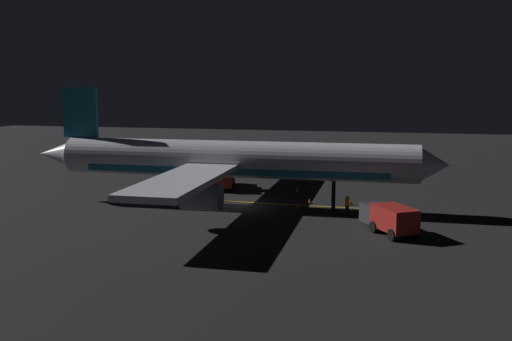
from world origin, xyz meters
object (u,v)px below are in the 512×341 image
object	(u,v)px
ground_crew_worker	(347,205)
traffic_cone_under_wing	(310,201)
airliner	(229,161)
baggage_truck	(390,219)
catering_truck	(224,177)
traffic_cone_near_right	(297,190)
traffic_cone_far	(298,206)
traffic_cone_near_left	(350,202)

from	to	relation	value
ground_crew_worker	traffic_cone_under_wing	distance (m)	5.67
airliner	ground_crew_worker	xyz separation A→B (m)	(1.26, 11.25, -3.43)
airliner	baggage_truck	xyz separation A→B (m)	(6.91, 14.95, -3.16)
baggage_truck	catering_truck	distance (m)	24.23
traffic_cone_near_right	traffic_cone_under_wing	xyz separation A→B (m)	(5.61, 2.14, 0.00)
baggage_truck	traffic_cone_near_right	xyz separation A→B (m)	(-15.30, -9.75, -0.91)
traffic_cone_near_right	traffic_cone_far	bearing A→B (deg)	9.64
traffic_cone_near_left	traffic_cone_near_right	distance (m)	7.83
traffic_cone_near_left	traffic_cone_far	size ratio (longest dim) A/B	1.00
ground_crew_worker	catering_truck	bearing A→B (deg)	-125.67
airliner	traffic_cone_under_wing	world-z (taller)	airliner
catering_truck	traffic_cone_near_right	xyz separation A→B (m)	(0.72, 8.42, -0.97)
catering_truck	ground_crew_worker	world-z (taller)	catering_truck
airliner	catering_truck	world-z (taller)	airliner
baggage_truck	catering_truck	world-z (taller)	catering_truck
airliner	traffic_cone_far	xyz separation A→B (m)	(-0.25, 6.58, -4.07)
baggage_truck	traffic_cone_near_left	world-z (taller)	baggage_truck
catering_truck	traffic_cone_far	size ratio (longest dim) A/B	11.86
ground_crew_worker	baggage_truck	bearing A→B (deg)	33.27
baggage_truck	traffic_cone_under_wing	world-z (taller)	baggage_truck
airliner	baggage_truck	bearing A→B (deg)	65.21
catering_truck	ground_crew_worker	size ratio (longest dim) A/B	3.75
airliner	traffic_cone_near_right	size ratio (longest dim) A/B	72.20
catering_truck	traffic_cone_near_left	bearing A→B (deg)	68.19
traffic_cone_near_right	traffic_cone_near_left	bearing A→B (deg)	49.88
traffic_cone_near_right	catering_truck	bearing A→B (deg)	-94.89
baggage_truck	traffic_cone_under_wing	distance (m)	12.36
baggage_truck	catering_truck	size ratio (longest dim) A/B	0.88
airliner	catering_truck	bearing A→B (deg)	-160.56
ground_crew_worker	traffic_cone_far	xyz separation A→B (m)	(-1.51, -4.66, -0.64)
airliner	traffic_cone_under_wing	xyz separation A→B (m)	(-2.79, 7.34, -4.07)
traffic_cone_near_right	traffic_cone_far	xyz separation A→B (m)	(8.15, 1.38, 0.00)
catering_truck	traffic_cone_near_left	distance (m)	15.55
traffic_cone_near_left	traffic_cone_under_wing	bearing A→B (deg)	-81.70
traffic_cone_far	ground_crew_worker	bearing A→B (deg)	72.06
baggage_truck	ground_crew_worker	distance (m)	6.76
ground_crew_worker	traffic_cone_under_wing	xyz separation A→B (m)	(-4.05, -3.91, -0.64)
airliner	catering_truck	size ratio (longest dim) A/B	6.09
airliner	traffic_cone_far	bearing A→B (deg)	92.16
catering_truck	traffic_cone_near_right	distance (m)	8.50
traffic_cone_near_left	traffic_cone_near_right	world-z (taller)	same
baggage_truck	catering_truck	xyz separation A→B (m)	(-16.03, -18.17, 0.06)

